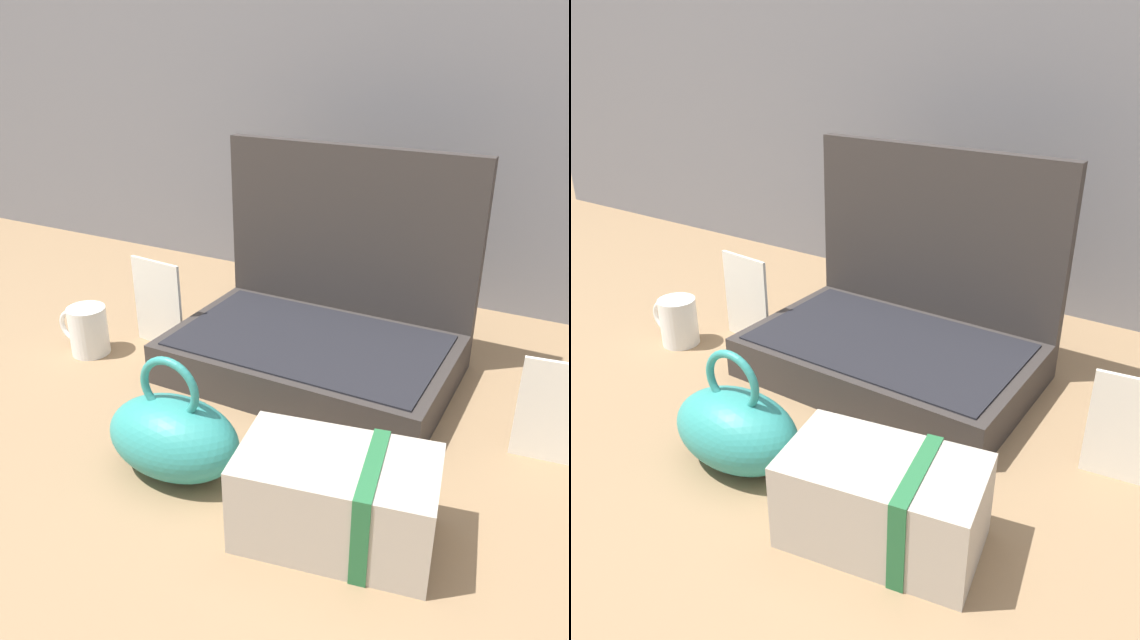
{
  "view_description": "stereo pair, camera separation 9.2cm",
  "coord_description": "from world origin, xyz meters",
  "views": [
    {
      "loc": [
        0.37,
        -0.76,
        0.56
      ],
      "look_at": [
        -0.02,
        -0.02,
        0.17
      ],
      "focal_mm": 35.42,
      "sensor_mm": 36.0,
      "label": 1
    },
    {
      "loc": [
        0.45,
        -0.71,
        0.56
      ],
      "look_at": [
        -0.02,
        -0.02,
        0.17
      ],
      "focal_mm": 35.42,
      "sensor_mm": 36.0,
      "label": 2
    }
  ],
  "objects": [
    {
      "name": "ground_plane",
      "position": [
        0.0,
        0.0,
        0.0
      ],
      "size": [
        6.0,
        6.0,
        0.0
      ],
      "primitive_type": "plane",
      "color": "#8C6D4C"
    },
    {
      "name": "open_suitcase",
      "position": [
        -0.04,
        0.15,
        0.08
      ],
      "size": [
        0.48,
        0.32,
        0.38
      ],
      "color": "#332D2B",
      "rests_on": "ground_plane"
    },
    {
      "name": "teal_pouch_handbag",
      "position": [
        -0.09,
        -0.21,
        0.06
      ],
      "size": [
        0.2,
        0.13,
        0.18
      ],
      "color": "teal",
      "rests_on": "ground_plane"
    },
    {
      "name": "cream_toiletry_bag",
      "position": [
        0.16,
        -0.22,
        0.06
      ],
      "size": [
        0.25,
        0.17,
        0.12
      ],
      "color": "#B2A899",
      "rests_on": "ground_plane"
    },
    {
      "name": "coffee_mug",
      "position": [
        -0.44,
        -0.0,
        0.05
      ],
      "size": [
        0.11,
        0.07,
        0.09
      ],
      "color": "white",
      "rests_on": "ground_plane"
    },
    {
      "name": "info_card_left",
      "position": [
        0.35,
        0.06,
        0.08
      ],
      "size": [
        0.08,
        0.02,
        0.16
      ],
      "primitive_type": "cube",
      "rotation": [
        0.0,
        0.0,
        0.12
      ],
      "color": "white",
      "rests_on": "ground_plane"
    },
    {
      "name": "poster_card_right",
      "position": [
        -0.35,
        0.09,
        0.09
      ],
      "size": [
        0.11,
        0.02,
        0.17
      ],
      "primitive_type": "cube",
      "rotation": [
        0.0,
        0.0,
        -0.08
      ],
      "color": "silver",
      "rests_on": "ground_plane"
    }
  ]
}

